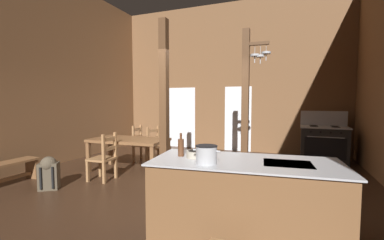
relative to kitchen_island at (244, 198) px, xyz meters
name	(u,v)px	position (x,y,z in m)	size (l,w,h in m)	color
ground_plane	(167,199)	(-1.41, 0.76, -0.49)	(7.91, 9.45, 0.10)	#382316
wall_back	(228,78)	(-1.41, 5.16, 1.90)	(7.91, 0.14, 4.69)	brown
wall_left	(12,65)	(-5.03, 0.76, 1.90)	(0.14, 9.45, 4.69)	brown
glazed_door_back_left	(181,118)	(-3.01, 5.09, 0.58)	(1.00, 0.01, 2.05)	white
glazed_panel_back_right	(238,119)	(-1.05, 5.09, 0.58)	(0.84, 0.01, 2.05)	white
kitchen_island	(244,198)	(0.00, 0.00, 0.00)	(2.24, 1.16, 0.89)	brown
stove_range	(324,143)	(1.33, 4.41, 0.04)	(1.17, 0.86, 1.32)	#272727
support_post_with_pot_rack	(246,99)	(-0.36, 2.33, 1.18)	(0.56, 0.19, 3.04)	brown
support_post_center	(164,105)	(-1.65, 1.17, 1.08)	(0.14, 0.14, 3.04)	brown
dining_table	(129,143)	(-2.89, 1.83, 0.21)	(1.74, 0.97, 0.74)	brown
ladderback_chair_near_window	(104,158)	(-2.96, 1.08, 0.01)	(0.46, 0.46, 0.95)	#9E7044
ladderback_chair_by_post	(142,144)	(-3.15, 2.77, 0.01)	(0.46, 0.46, 0.95)	#9E7044
ladderback_chair_at_table_end	(157,146)	(-2.61, 2.64, 0.01)	(0.53, 0.53, 0.95)	#9E7044
backpack	(49,172)	(-3.53, 0.30, -0.13)	(0.39, 0.38, 0.60)	#4C4233
stockpot_on_counter	(206,155)	(-0.37, -0.29, 0.55)	(0.32, 0.24, 0.20)	#B7BABF
mixing_bowl_on_counter	(196,154)	(-0.59, -0.04, 0.49)	(0.24, 0.24, 0.09)	#B2A893
bottle_tall_on_counter	(181,147)	(-0.79, -0.04, 0.56)	(0.08, 0.08, 0.29)	#56331E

